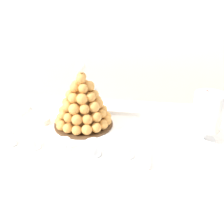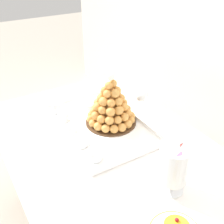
{
  "view_description": "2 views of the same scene",
  "coord_description": "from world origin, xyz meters",
  "px_view_note": "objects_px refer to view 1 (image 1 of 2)",
  "views": [
    {
      "loc": [
        0.07,
        -0.84,
        1.26
      ],
      "look_at": [
        -0.06,
        0.0,
        0.87
      ],
      "focal_mm": 37.69,
      "sensor_mm": 36.0,
      "label": 1
    },
    {
      "loc": [
        0.87,
        -0.55,
        1.59
      ],
      "look_at": [
        -0.12,
        0.04,
        0.88
      ],
      "focal_mm": 45.05,
      "sensor_mm": 36.0,
      "label": 2
    }
  ],
  "objects_px": {
    "dessert_cup_left": "(9,138)",
    "macaron_goblet": "(208,112)",
    "dessert_cup_mid_right": "(93,148)",
    "dessert_cup_right": "(126,150)",
    "dessert_cup_centre": "(64,146)",
    "creme_brulee_ramekin": "(39,120)",
    "wine_glass": "(92,91)",
    "dessert_cup_mid_left": "(34,142)",
    "serving_tray": "(76,132)",
    "croquembouche": "(83,103)"
  },
  "relations": [
    {
      "from": "serving_tray",
      "to": "dessert_cup_centre",
      "type": "bearing_deg",
      "value": -90.61
    },
    {
      "from": "croquembouche",
      "to": "macaron_goblet",
      "type": "distance_m",
      "value": 0.52
    },
    {
      "from": "dessert_cup_right",
      "to": "creme_brulee_ramekin",
      "type": "relative_size",
      "value": 0.6
    },
    {
      "from": "croquembouche",
      "to": "dessert_cup_left",
      "type": "xyz_separation_m",
      "value": [
        -0.25,
        -0.21,
        -0.08
      ]
    },
    {
      "from": "dessert_cup_centre",
      "to": "dessert_cup_right",
      "type": "distance_m",
      "value": 0.23
    },
    {
      "from": "dessert_cup_mid_right",
      "to": "dessert_cup_right",
      "type": "height_order",
      "value": "same"
    },
    {
      "from": "macaron_goblet",
      "to": "creme_brulee_ramekin",
      "type": "bearing_deg",
      "value": 178.18
    },
    {
      "from": "dessert_cup_mid_left",
      "to": "dessert_cup_centre",
      "type": "xyz_separation_m",
      "value": [
        0.12,
        -0.01,
        -0.0
      ]
    },
    {
      "from": "serving_tray",
      "to": "croquembouche",
      "type": "height_order",
      "value": "croquembouche"
    },
    {
      "from": "dessert_cup_mid_left",
      "to": "dessert_cup_right",
      "type": "relative_size",
      "value": 0.91
    },
    {
      "from": "serving_tray",
      "to": "macaron_goblet",
      "type": "bearing_deg",
      "value": 3.39
    },
    {
      "from": "dessert_cup_left",
      "to": "dessert_cup_mid_right",
      "type": "relative_size",
      "value": 0.96
    },
    {
      "from": "dessert_cup_left",
      "to": "croquembouche",
      "type": "bearing_deg",
      "value": 40.07
    },
    {
      "from": "wine_glass",
      "to": "dessert_cup_mid_left",
      "type": "bearing_deg",
      "value": -107.62
    },
    {
      "from": "dessert_cup_mid_right",
      "to": "macaron_goblet",
      "type": "xyz_separation_m",
      "value": [
        0.43,
        0.18,
        0.1
      ]
    },
    {
      "from": "dessert_cup_centre",
      "to": "croquembouche",
      "type": "bearing_deg",
      "value": 85.56
    },
    {
      "from": "creme_brulee_ramekin",
      "to": "dessert_cup_mid_left",
      "type": "bearing_deg",
      "value": -69.93
    },
    {
      "from": "serving_tray",
      "to": "dessert_cup_mid_right",
      "type": "height_order",
      "value": "dessert_cup_mid_right"
    },
    {
      "from": "wine_glass",
      "to": "macaron_goblet",
      "type": "bearing_deg",
      "value": -24.44
    },
    {
      "from": "dessert_cup_mid_left",
      "to": "dessert_cup_right",
      "type": "bearing_deg",
      "value": 0.14
    },
    {
      "from": "dessert_cup_left",
      "to": "macaron_goblet",
      "type": "xyz_separation_m",
      "value": [
        0.77,
        0.17,
        0.09
      ]
    },
    {
      "from": "serving_tray",
      "to": "dessert_cup_right",
      "type": "bearing_deg",
      "value": -31.38
    },
    {
      "from": "serving_tray",
      "to": "wine_glass",
      "type": "height_order",
      "value": "wine_glass"
    },
    {
      "from": "dessert_cup_left",
      "to": "macaron_goblet",
      "type": "bearing_deg",
      "value": 12.46
    },
    {
      "from": "creme_brulee_ramekin",
      "to": "macaron_goblet",
      "type": "distance_m",
      "value": 0.75
    },
    {
      "from": "dessert_cup_right",
      "to": "macaron_goblet",
      "type": "bearing_deg",
      "value": 29.58
    },
    {
      "from": "dessert_cup_mid_right",
      "to": "wine_glass",
      "type": "bearing_deg",
      "value": 104.09
    },
    {
      "from": "dessert_cup_left",
      "to": "dessert_cup_centre",
      "type": "bearing_deg",
      "value": -2.37
    },
    {
      "from": "serving_tray",
      "to": "dessert_cup_right",
      "type": "relative_size",
      "value": 10.27
    },
    {
      "from": "dessert_cup_mid_left",
      "to": "creme_brulee_ramekin",
      "type": "distance_m",
      "value": 0.21
    },
    {
      "from": "wine_glass",
      "to": "dessert_cup_mid_right",
      "type": "bearing_deg",
      "value": -75.91
    },
    {
      "from": "dessert_cup_centre",
      "to": "wine_glass",
      "type": "xyz_separation_m",
      "value": [
        0.01,
        0.42,
        0.07
      ]
    },
    {
      "from": "serving_tray",
      "to": "dessert_cup_mid_right",
      "type": "xyz_separation_m",
      "value": [
        0.11,
        -0.15,
        0.03
      ]
    },
    {
      "from": "dessert_cup_mid_right",
      "to": "dessert_cup_right",
      "type": "bearing_deg",
      "value": 4.24
    },
    {
      "from": "dessert_cup_left",
      "to": "dessert_cup_mid_right",
      "type": "distance_m",
      "value": 0.34
    },
    {
      "from": "croquembouche",
      "to": "wine_glass",
      "type": "xyz_separation_m",
      "value": [
        -0.01,
        0.2,
        -0.01
      ]
    },
    {
      "from": "dessert_cup_mid_left",
      "to": "macaron_goblet",
      "type": "xyz_separation_m",
      "value": [
        0.66,
        0.17,
        0.1
      ]
    },
    {
      "from": "serving_tray",
      "to": "dessert_cup_centre",
      "type": "relative_size",
      "value": 12.96
    },
    {
      "from": "dessert_cup_centre",
      "to": "dessert_cup_mid_right",
      "type": "bearing_deg",
      "value": -1.5
    },
    {
      "from": "serving_tray",
      "to": "wine_glass",
      "type": "xyz_separation_m",
      "value": [
        0.01,
        0.27,
        0.1
      ]
    },
    {
      "from": "dessert_cup_mid_left",
      "to": "dessert_cup_centre",
      "type": "distance_m",
      "value": 0.12
    },
    {
      "from": "creme_brulee_ramekin",
      "to": "dessert_cup_left",
      "type": "bearing_deg",
      "value": -99.59
    },
    {
      "from": "dessert_cup_left",
      "to": "dessert_cup_centre",
      "type": "height_order",
      "value": "dessert_cup_left"
    },
    {
      "from": "dessert_cup_mid_right",
      "to": "macaron_goblet",
      "type": "height_order",
      "value": "macaron_goblet"
    },
    {
      "from": "dessert_cup_mid_left",
      "to": "dessert_cup_right",
      "type": "distance_m",
      "value": 0.36
    },
    {
      "from": "serving_tray",
      "to": "croquembouche",
      "type": "bearing_deg",
      "value": 77.53
    },
    {
      "from": "serving_tray",
      "to": "dessert_cup_right",
      "type": "xyz_separation_m",
      "value": [
        0.23,
        -0.14,
        0.03
      ]
    },
    {
      "from": "dessert_cup_centre",
      "to": "creme_brulee_ramekin",
      "type": "height_order",
      "value": "dessert_cup_centre"
    },
    {
      "from": "creme_brulee_ramekin",
      "to": "dessert_cup_mid_right",
      "type": "bearing_deg",
      "value": -33.5
    },
    {
      "from": "dessert_cup_centre",
      "to": "dessert_cup_right",
      "type": "xyz_separation_m",
      "value": [
        0.23,
        0.01,
        0.0
      ]
    }
  ]
}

